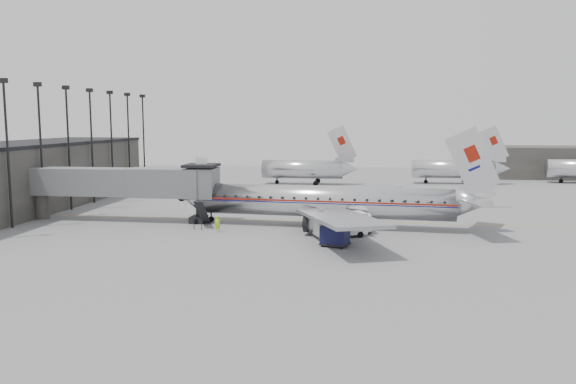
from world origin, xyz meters
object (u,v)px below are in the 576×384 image
object	(u,v)px
airliner	(330,202)
baggage_cart_white	(358,223)
service_van	(341,224)
baggage_cart_navy	(335,235)
ramp_worker	(218,224)

from	to	relation	value
airliner	baggage_cart_white	size ratio (longest dim) A/B	12.78
service_van	baggage_cart_navy	bearing A→B (deg)	-118.61
airliner	service_van	world-z (taller)	airliner
service_van	baggage_cart_white	world-z (taller)	service_van
baggage_cart_white	ramp_worker	size ratio (longest dim) A/B	1.59
airliner	service_van	bearing A→B (deg)	-70.22
service_van	ramp_worker	distance (m)	12.27
service_van	airliner	bearing A→B (deg)	81.52
baggage_cart_navy	baggage_cart_white	distance (m)	6.41
service_van	baggage_cart_white	bearing A→B (deg)	26.61
baggage_cart_navy	ramp_worker	bearing A→B (deg)	176.62
service_van	baggage_cart_navy	xyz separation A→B (m)	(-0.37, -4.13, -0.23)
ramp_worker	service_van	bearing A→B (deg)	-28.60
service_van	ramp_worker	size ratio (longest dim) A/B	3.19
baggage_cart_navy	baggage_cart_white	world-z (taller)	baggage_cart_white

